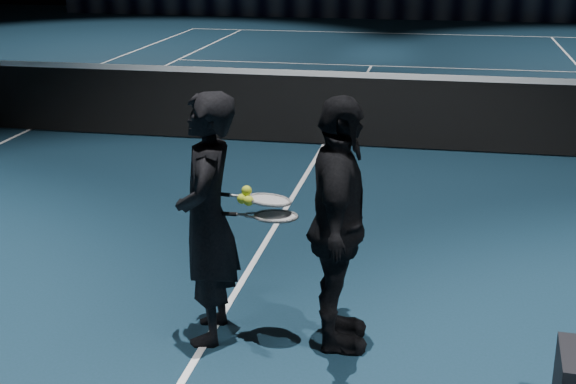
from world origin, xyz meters
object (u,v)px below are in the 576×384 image
at_px(racket_upper, 269,200).
at_px(tennis_balls, 246,197).
at_px(player_b, 338,226).
at_px(player_a, 207,219).
at_px(racket_lower, 276,216).

xyz_separation_m(racket_upper, tennis_balls, (-0.14, -0.04, 0.02)).
xyz_separation_m(player_b, tennis_balls, (-0.59, -0.03, 0.16)).
xyz_separation_m(player_a, racket_lower, (0.45, 0.02, 0.04)).
xyz_separation_m(player_a, player_b, (0.85, 0.05, 0.00)).
distance_m(player_b, racket_lower, 0.40).
bearing_deg(player_a, racket_upper, 90.67).
distance_m(player_a, player_b, 0.85).
distance_m(racket_lower, tennis_balls, 0.23).
distance_m(racket_lower, racket_upper, 0.11).
bearing_deg(racket_upper, racket_lower, -42.66).
bearing_deg(racket_lower, player_b, 0.00).
bearing_deg(player_b, racket_lower, 86.50).
distance_m(player_a, racket_lower, 0.45).
xyz_separation_m(player_a, tennis_balls, (0.25, 0.02, 0.16)).
bearing_deg(racket_upper, player_b, -9.08).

